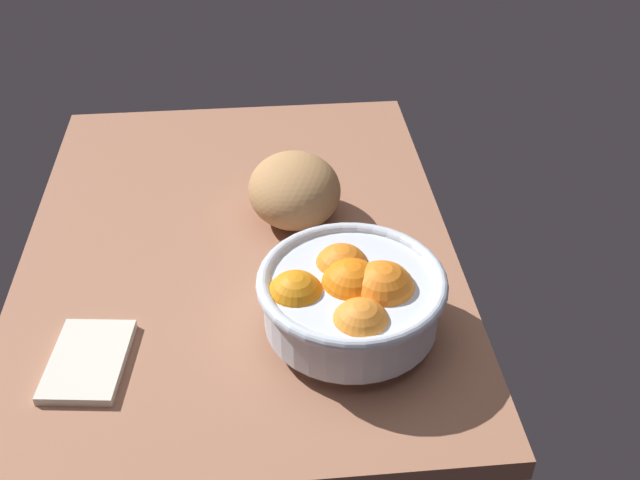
{
  "coord_description": "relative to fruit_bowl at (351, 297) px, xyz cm",
  "views": [
    {
      "loc": [
        87.64,
        3.45,
        65.5
      ],
      "look_at": [
        7.77,
        11.0,
        5.0
      ],
      "focal_mm": 42.51,
      "sensor_mm": 36.0,
      "label": 1
    }
  ],
  "objects": [
    {
      "name": "bread_loaf",
      "position": [
        -25.7,
        -4.99,
        -1.2
      ],
      "size": [
        16.09,
        14.07,
        9.69
      ],
      "primitive_type": "ellipsoid",
      "rotation": [
        0.0,
        0.0,
        3.18
      ],
      "color": "#AE804F",
      "rests_on": "ground"
    },
    {
      "name": "ground_plane",
      "position": [
        -20.77,
        -13.43,
        -7.55
      ],
      "size": [
        82.55,
        60.69,
        3.0
      ],
      "primitive_type": "cube",
      "color": "#97644B"
    },
    {
      "name": "napkin_folded",
      "position": [
        2.06,
        -31.28,
        -5.49
      ],
      "size": [
        13.89,
        10.16,
        1.12
      ],
      "primitive_type": "cube",
      "rotation": [
        0.0,
        0.0,
        -0.12
      ],
      "color": "silver",
      "rests_on": "ground"
    },
    {
      "name": "fruit_bowl",
      "position": [
        0.0,
        0.0,
        0.0
      ],
      "size": [
        22.59,
        22.59,
        11.0
      ],
      "color": "silver",
      "rests_on": "ground"
    }
  ]
}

